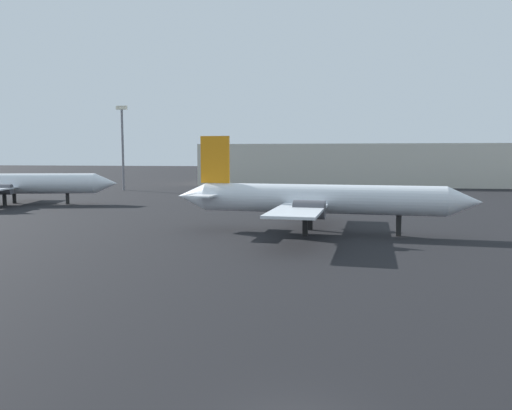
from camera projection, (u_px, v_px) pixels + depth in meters
name	position (u px, v px, depth m)	size (l,w,h in m)	color
airplane_on_taxiway	(316.00, 199.00, 48.15)	(29.72, 24.04, 9.59)	silver
airplane_distant	(15.00, 184.00, 75.88)	(30.61, 20.35, 10.49)	silver
light_mast_left	(123.00, 142.00, 105.35)	(2.40, 0.50, 18.02)	slate
terminal_building	(396.00, 165.00, 124.48)	(97.25, 23.04, 10.24)	beige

